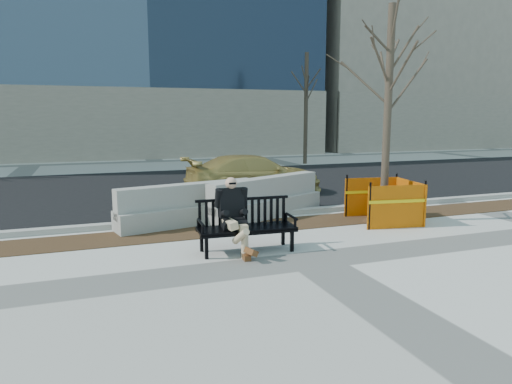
# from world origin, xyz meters

# --- Properties ---
(ground) EXTENTS (120.00, 120.00, 0.00)m
(ground) POSITION_xyz_m (0.00, 0.00, 0.00)
(ground) COLOR beige
(ground) RESTS_ON ground
(mulch_strip) EXTENTS (40.00, 1.20, 0.02)m
(mulch_strip) POSITION_xyz_m (0.00, 2.60, 0.00)
(mulch_strip) COLOR #47301C
(mulch_strip) RESTS_ON ground
(asphalt_street) EXTENTS (60.00, 10.40, 0.01)m
(asphalt_street) POSITION_xyz_m (0.00, 8.80, 0.00)
(asphalt_street) COLOR black
(asphalt_street) RESTS_ON ground
(curb) EXTENTS (60.00, 0.25, 0.12)m
(curb) POSITION_xyz_m (0.00, 3.55, 0.06)
(curb) COLOR #9E9B93
(curb) RESTS_ON ground
(bench) EXTENTS (1.86, 0.76, 0.97)m
(bench) POSITION_xyz_m (-0.88, 0.88, 0.00)
(bench) COLOR black
(bench) RESTS_ON ground
(seated_man) EXTENTS (0.64, 1.00, 1.36)m
(seated_man) POSITION_xyz_m (-1.13, 0.94, 0.00)
(seated_man) COLOR black
(seated_man) RESTS_ON ground
(tree_fence) EXTENTS (2.39, 2.39, 5.23)m
(tree_fence) POSITION_xyz_m (2.90, 2.05, 0.00)
(tree_fence) COLOR orange
(tree_fence) RESTS_ON ground
(sedan) EXTENTS (4.40, 1.93, 1.26)m
(sedan) POSITION_xyz_m (1.34, 6.59, 0.00)
(sedan) COLOR #A68E45
(sedan) RESTS_ON ground
(jersey_barrier_left) EXTENTS (3.39, 1.37, 0.95)m
(jersey_barrier_left) POSITION_xyz_m (-1.43, 3.37, 0.00)
(jersey_barrier_left) COLOR gray
(jersey_barrier_left) RESTS_ON ground
(jersey_barrier_right) EXTENTS (3.42, 2.07, 0.99)m
(jersey_barrier_right) POSITION_xyz_m (0.52, 3.52, 0.00)
(jersey_barrier_right) COLOR gray
(jersey_barrier_right) RESTS_ON ground
(far_tree_right) EXTENTS (2.23, 2.23, 6.01)m
(far_tree_right) POSITION_xyz_m (7.06, 14.68, 0.00)
(far_tree_right) COLOR #42362A
(far_tree_right) RESTS_ON ground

